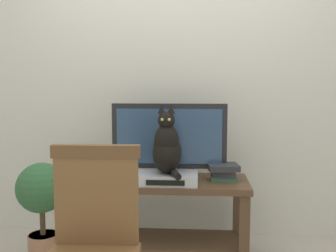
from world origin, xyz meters
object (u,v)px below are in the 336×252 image
object	(u,v)px
potted_plant	(42,201)
media_box	(167,178)
tv_stand	(169,205)
tv	(169,139)
cat	(167,147)
book_stack	(223,171)
wooden_chair	(92,240)

from	to	relation	value
potted_plant	media_box	bearing A→B (deg)	10.74
tv_stand	tv	bearing A→B (deg)	89.98
tv_stand	cat	size ratio (longest dim) A/B	2.38
book_stack	cat	bearing A→B (deg)	-164.15
tv_stand	media_box	size ratio (longest dim) A/B	2.66
tv	wooden_chair	xyz separation A→B (m)	(-0.25, -1.20, -0.28)
wooden_chair	book_stack	bearing A→B (deg)	60.63
tv_stand	tv	world-z (taller)	tv
tv	cat	world-z (taller)	cat
media_box	cat	xyz separation A→B (m)	(0.00, -0.02, 0.22)
media_box	book_stack	world-z (taller)	book_stack
tv_stand	cat	xyz separation A→B (m)	(-0.00, -0.10, 0.43)
tv	media_box	size ratio (longest dim) A/B	1.95
tv_stand	media_box	distance (m)	0.23
cat	book_stack	size ratio (longest dim) A/B	2.05
potted_plant	tv_stand	bearing A→B (deg)	16.04
book_stack	wooden_chair	bearing A→B (deg)	-119.37
tv_stand	book_stack	xyz separation A→B (m)	(0.39, 0.01, 0.25)
tv	media_box	bearing A→B (deg)	-91.96
tv_stand	book_stack	size ratio (longest dim) A/B	4.87
media_box	wooden_chair	world-z (taller)	wooden_chair
media_box	wooden_chair	xyz separation A→B (m)	(-0.25, -1.05, -0.03)
book_stack	media_box	bearing A→B (deg)	-166.33
tv	potted_plant	world-z (taller)	tv
wooden_chair	book_stack	world-z (taller)	wooden_chair
tv_stand	wooden_chair	world-z (taller)	wooden_chair
tv	book_stack	bearing A→B (deg)	-8.58
tv_stand	potted_plant	distance (m)	0.88
wooden_chair	book_stack	xyz separation A→B (m)	(0.64, 1.14, 0.06)
book_stack	potted_plant	xyz separation A→B (m)	(-1.23, -0.25, -0.16)
tv	wooden_chair	world-z (taller)	tv
media_box	wooden_chair	bearing A→B (deg)	-103.31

